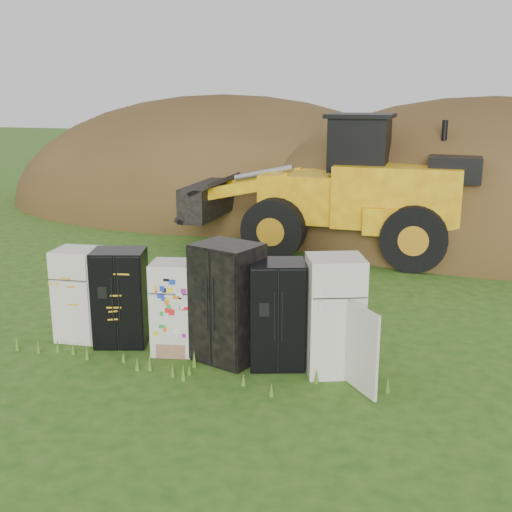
{
  "coord_description": "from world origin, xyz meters",
  "views": [
    {
      "loc": [
        3.91,
        -9.39,
        4.31
      ],
      "look_at": [
        0.34,
        2.0,
        1.26
      ],
      "focal_mm": 45.0,
      "sensor_mm": 36.0,
      "label": 1
    }
  ],
  "objects_px": {
    "fridge_dark_mid": "(228,303)",
    "fridge_black_side": "(121,297)",
    "fridge_leftmost": "(79,294)",
    "fridge_open_door": "(334,315)",
    "wheel_loader": "(323,184)",
    "fridge_sticker": "(174,307)",
    "fridge_black_right": "(277,314)"
  },
  "relations": [
    {
      "from": "fridge_black_side",
      "to": "fridge_black_right",
      "type": "distance_m",
      "value": 2.85
    },
    {
      "from": "fridge_sticker",
      "to": "wheel_loader",
      "type": "height_order",
      "value": "wheel_loader"
    },
    {
      "from": "fridge_black_side",
      "to": "wheel_loader",
      "type": "distance_m",
      "value": 7.95
    },
    {
      "from": "fridge_black_side",
      "to": "fridge_open_door",
      "type": "relative_size",
      "value": 0.9
    },
    {
      "from": "fridge_leftmost",
      "to": "fridge_black_side",
      "type": "relative_size",
      "value": 0.98
    },
    {
      "from": "fridge_dark_mid",
      "to": "fridge_open_door",
      "type": "relative_size",
      "value": 1.05
    },
    {
      "from": "fridge_black_side",
      "to": "fridge_black_right",
      "type": "height_order",
      "value": "fridge_black_right"
    },
    {
      "from": "fridge_open_door",
      "to": "wheel_loader",
      "type": "bearing_deg",
      "value": 81.89
    },
    {
      "from": "fridge_leftmost",
      "to": "wheel_loader",
      "type": "xyz_separation_m",
      "value": [
        2.83,
        7.63,
        1.06
      ]
    },
    {
      "from": "fridge_black_side",
      "to": "fridge_dark_mid",
      "type": "distance_m",
      "value": 2.02
    },
    {
      "from": "fridge_dark_mid",
      "to": "fridge_black_side",
      "type": "bearing_deg",
      "value": -164.33
    },
    {
      "from": "fridge_dark_mid",
      "to": "fridge_sticker",
      "type": "bearing_deg",
      "value": -162.92
    },
    {
      "from": "fridge_leftmost",
      "to": "fridge_open_door",
      "type": "height_order",
      "value": "fridge_open_door"
    },
    {
      "from": "fridge_dark_mid",
      "to": "fridge_black_right",
      "type": "bearing_deg",
      "value": 19.31
    },
    {
      "from": "fridge_dark_mid",
      "to": "fridge_black_right",
      "type": "relative_size",
      "value": 1.13
    },
    {
      "from": "fridge_leftmost",
      "to": "fridge_black_right",
      "type": "distance_m",
      "value": 3.68
    },
    {
      "from": "wheel_loader",
      "to": "fridge_leftmost",
      "type": "bearing_deg",
      "value": -111.08
    },
    {
      "from": "fridge_leftmost",
      "to": "fridge_dark_mid",
      "type": "distance_m",
      "value": 2.85
    },
    {
      "from": "fridge_black_right",
      "to": "wheel_loader",
      "type": "bearing_deg",
      "value": 77.68
    },
    {
      "from": "fridge_leftmost",
      "to": "fridge_dark_mid",
      "type": "bearing_deg",
      "value": -8.34
    },
    {
      "from": "fridge_black_side",
      "to": "fridge_sticker",
      "type": "bearing_deg",
      "value": -20.82
    },
    {
      "from": "fridge_open_door",
      "to": "wheel_loader",
      "type": "relative_size",
      "value": 0.24
    },
    {
      "from": "fridge_leftmost",
      "to": "fridge_sticker",
      "type": "relative_size",
      "value": 1.05
    },
    {
      "from": "fridge_black_side",
      "to": "wheel_loader",
      "type": "xyz_separation_m",
      "value": [
        2.0,
        7.62,
        1.04
      ]
    },
    {
      "from": "fridge_sticker",
      "to": "wheel_loader",
      "type": "distance_m",
      "value": 7.83
    },
    {
      "from": "fridge_sticker",
      "to": "fridge_dark_mid",
      "type": "xyz_separation_m",
      "value": [
        0.97,
        -0.02,
        0.19
      ]
    },
    {
      "from": "fridge_black_right",
      "to": "wheel_loader",
      "type": "relative_size",
      "value": 0.22
    },
    {
      "from": "fridge_leftmost",
      "to": "wheel_loader",
      "type": "relative_size",
      "value": 0.21
    },
    {
      "from": "fridge_leftmost",
      "to": "wheel_loader",
      "type": "height_order",
      "value": "wheel_loader"
    },
    {
      "from": "fridge_leftmost",
      "to": "fridge_sticker",
      "type": "distance_m",
      "value": 1.88
    },
    {
      "from": "fridge_leftmost",
      "to": "fridge_black_right",
      "type": "xyz_separation_m",
      "value": [
        3.68,
        -0.07,
        0.04
      ]
    },
    {
      "from": "wheel_loader",
      "to": "fridge_open_door",
      "type": "bearing_deg",
      "value": -77.71
    }
  ]
}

